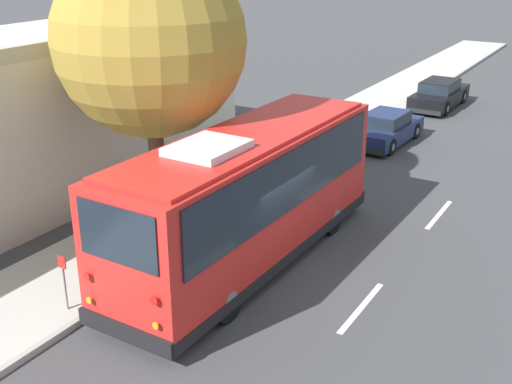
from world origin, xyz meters
name	(u,v)px	position (x,y,z in m)	size (l,w,h in m)	color
ground_plane	(259,268)	(0.00, 0.00, 0.00)	(160.00, 160.00, 0.00)	#3D3D3F
sidewalk_slab	(146,233)	(0.00, 3.62, 0.07)	(80.00, 3.09, 0.15)	#B2AFA8
curb_strip	(194,247)	(0.00, 2.01, 0.07)	(80.00, 0.14, 0.15)	#9D9A94
shuttle_bus	(248,192)	(0.19, 0.43, 1.90)	(9.20, 2.62, 3.54)	red
parked_sedan_navy	(386,129)	(11.53, 1.01, 0.60)	(4.23, 1.81, 1.29)	#19234C
parked_sedan_black	(439,95)	(18.45, 0.90, 0.62)	(4.67, 1.81, 1.33)	black
street_tree	(152,26)	(0.70, 3.56, 5.57)	(4.93, 4.93, 8.30)	brown
sign_post_near	(64,282)	(-3.96, 2.49, 0.81)	(0.06, 0.22, 1.28)	gray
sign_post_far	(130,245)	(-1.86, 2.49, 0.81)	(0.06, 0.06, 1.32)	gray
lane_stripe_mid	(361,307)	(-0.37, -2.88, 0.00)	(2.40, 0.14, 0.01)	silver
lane_stripe_ahead	(439,214)	(5.63, -2.88, 0.00)	(2.40, 0.14, 0.01)	silver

